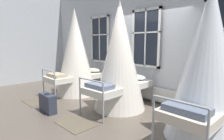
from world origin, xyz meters
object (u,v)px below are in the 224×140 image
cot_second (120,58)px  suitcase_dark (48,103)px  cot_first (75,53)px  cot_third (207,66)px

cot_second → suitcase_dark: size_ratio=4.75×
cot_first → cot_third: (3.97, -0.01, -0.05)m
cot_second → suitcase_dark: bearing=144.4°
cot_first → cot_second: (1.91, 0.03, -0.03)m
cot_second → cot_third: bearing=-92.8°
cot_third → cot_second: bearing=90.2°
cot_first → suitcase_dark: bearing=-145.5°
cot_second → suitcase_dark: cot_second is taller
cot_first → suitcase_dark: 2.02m
cot_second → cot_third: 2.05m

